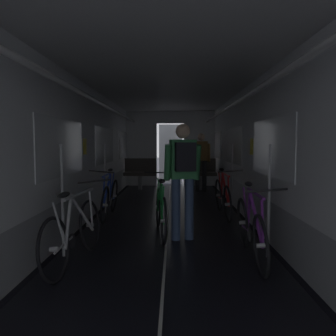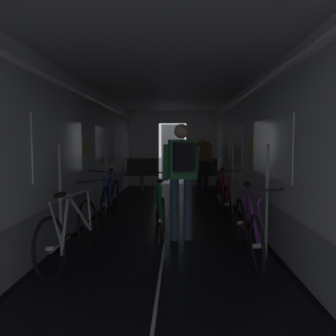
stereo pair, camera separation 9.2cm
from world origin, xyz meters
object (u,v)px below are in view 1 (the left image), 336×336
bicycle_red (223,197)px  person_cyclist_aisle (183,171)px  bicycle_blue (110,197)px  bicycle_purple (251,228)px  bench_seat_far_left (140,171)px  bench_seat_far_right (200,171)px  person_standing_near_bench (201,158)px  bicycle_silver (75,232)px  bicycle_green_in_aisle (161,210)px

bicycle_red → person_cyclist_aisle: 1.88m
bicycle_blue → person_cyclist_aisle: (1.35, -1.46, 0.63)m
bicycle_purple → bench_seat_far_left: bearing=107.8°
bicycle_purple → bicycle_blue: bearing=133.4°
bench_seat_far_right → person_standing_near_bench: person_standing_near_bench is taller
bench_seat_far_left → bench_seat_far_right: bearing=0.0°
bench_seat_far_left → person_standing_near_bench: person_standing_near_bench is taller
bench_seat_far_left → person_standing_near_bench: 1.89m
bicycle_silver → person_cyclist_aisle: size_ratio=1.00×
bench_seat_far_left → bicycle_red: size_ratio=0.58×
bench_seat_far_left → person_cyclist_aisle: (1.14, -5.25, 0.45)m
bench_seat_far_left → bicycle_green_in_aisle: bench_seat_far_left is taller
bicycle_blue → bicycle_purple: 3.12m
bench_seat_far_right → bicycle_blue: size_ratio=0.58×
bicycle_silver → person_cyclist_aisle: person_cyclist_aisle is taller
bicycle_blue → bench_seat_far_left: bearing=86.9°
bench_seat_far_right → bicycle_red: bearing=-87.6°
bench_seat_far_left → bicycle_blue: bearing=-93.1°
bench_seat_far_left → bicycle_red: 4.17m
person_cyclist_aisle → bicycle_silver: bearing=-142.8°
bench_seat_far_left → bicycle_blue: 3.80m
bicycle_red → bicycle_purple: 2.37m
bicycle_red → person_cyclist_aisle: size_ratio=1.00×
bicycle_red → bicycle_silver: bearing=-129.5°
bench_seat_far_right → person_cyclist_aisle: 5.31m
bicycle_silver → bench_seat_far_left: bearing=88.6°
bicycle_silver → bicycle_green_in_aisle: (0.96, 1.25, 0.00)m
person_standing_near_bench → bicycle_green_in_aisle: bearing=-102.2°
bicycle_silver → bicycle_green_in_aisle: bearing=52.4°
bench_seat_far_left → bicycle_silver: (-0.15, -6.23, -0.19)m
bench_seat_far_left → bicycle_purple: size_ratio=0.58×
bench_seat_far_left → bicycle_purple: bearing=-72.2°
bicycle_silver → person_cyclist_aisle: (1.29, 0.98, 0.63)m
person_cyclist_aisle → bicycle_green_in_aisle: person_cyclist_aisle is taller
person_cyclist_aisle → person_standing_near_bench: bearing=82.3°
bicycle_blue → bicycle_purple: bearing=-46.6°
person_cyclist_aisle → bicycle_blue: bearing=132.6°
bicycle_red → person_cyclist_aisle: person_cyclist_aisle is taller
bicycle_blue → bicycle_red: bearing=2.9°
bicycle_silver → person_standing_near_bench: bearing=71.6°
bicycle_green_in_aisle → bench_seat_far_right: bearing=78.8°
bench_seat_far_left → bench_seat_far_right: (1.80, 0.00, 0.00)m
bicycle_purple → person_standing_near_bench: bearing=91.4°
bicycle_purple → person_cyclist_aisle: person_cyclist_aisle is taller
bicycle_red → person_standing_near_bench: 3.36m
bicycle_silver → bicycle_green_in_aisle: bicycle_silver is taller
person_cyclist_aisle → bicycle_green_in_aisle: bearing=141.3°
bicycle_red → bicycle_silver: size_ratio=1.00×
bicycle_green_in_aisle → person_cyclist_aisle: bearing=-38.7°
bench_seat_far_left → bicycle_green_in_aisle: (0.81, -4.99, -0.18)m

